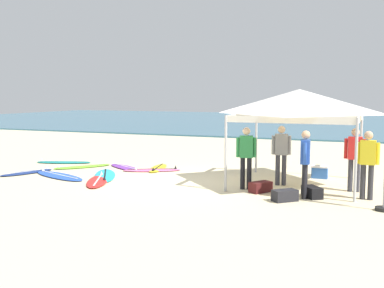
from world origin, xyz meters
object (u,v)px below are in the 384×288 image
at_px(surfboard_teal, 64,162).
at_px(person_green, 246,154).
at_px(person_yellow, 368,160).
at_px(canopy_tent, 299,102).
at_px(surfboard_lime, 82,166).
at_px(gear_bag_on_sand, 312,192).
at_px(surfboard_blue, 59,176).
at_px(gear_bag_near_tent, 285,195).
at_px(surfboard_purple, 125,167).
at_px(surfboard_yellow, 158,168).
at_px(surfboard_navy, 27,172).
at_px(person_red, 355,155).
at_px(cooler_box, 320,172).
at_px(surfboard_cyan, 105,175).
at_px(person_grey, 281,151).
at_px(person_blue, 305,159).
at_px(surfboard_pink, 152,170).
at_px(surfboard_red, 98,181).
at_px(gear_bag_by_pole, 260,187).

xyz_separation_m(surfboard_teal, person_green, (7.75, -2.08, 0.95)).
bearing_deg(person_yellow, canopy_tent, 146.55).
distance_m(surfboard_lime, gear_bag_on_sand, 8.48).
relative_size(surfboard_blue, gear_bag_near_tent, 4.26).
height_order(canopy_tent, surfboard_purple, canopy_tent).
bearing_deg(surfboard_yellow, surfboard_navy, -145.96).
bearing_deg(person_green, surfboard_navy, -177.81).
xyz_separation_m(surfboard_blue, person_yellow, (9.12, 0.30, 0.95)).
bearing_deg(person_yellow, surfboard_blue, -178.13).
relative_size(surfboard_navy, person_red, 1.11).
distance_m(surfboard_blue, cooler_box, 8.23).
height_order(surfboard_purple, gear_bag_on_sand, gear_bag_on_sand).
distance_m(surfboard_teal, person_yellow, 11.11).
bearing_deg(person_red, gear_bag_on_sand, -129.20).
bearing_deg(gear_bag_on_sand, canopy_tent, 111.98).
xyz_separation_m(surfboard_cyan, person_red, (7.46, 0.55, 0.95)).
bearing_deg(person_grey, surfboard_cyan, -172.61).
distance_m(surfboard_navy, person_blue, 9.11).
height_order(surfboard_teal, surfboard_pink, same).
distance_m(surfboard_blue, person_blue, 7.74).
relative_size(person_blue, person_grey, 1.00).
height_order(person_red, gear_bag_on_sand, person_red).
relative_size(surfboard_lime, person_grey, 1.14).
xyz_separation_m(surfboard_blue, surfboard_yellow, (2.24, 2.54, 0.00)).
bearing_deg(person_red, person_green, -164.37).
distance_m(surfboard_purple, gear_bag_on_sand, 7.11).
relative_size(surfboard_blue, person_blue, 1.49).
distance_m(surfboard_red, surfboard_teal, 4.34).
height_order(surfboard_blue, surfboard_cyan, same).
distance_m(surfboard_purple, person_green, 5.34).
bearing_deg(cooler_box, person_red, -58.06).
distance_m(surfboard_yellow, surfboard_navy, 4.36).
distance_m(surfboard_yellow, person_green, 4.45).
bearing_deg(surfboard_pink, surfboard_navy, -151.15).
height_order(canopy_tent, person_green, canopy_tent).
xyz_separation_m(person_blue, person_yellow, (1.45, 0.45, 0.00)).
distance_m(canopy_tent, person_red, 2.13).
bearing_deg(cooler_box, surfboard_navy, -162.89).
bearing_deg(person_green, cooler_box, 56.09).
distance_m(canopy_tent, gear_bag_on_sand, 2.80).
bearing_deg(person_green, person_blue, -17.81).
bearing_deg(surfboard_red, surfboard_yellow, 77.89).
bearing_deg(gear_bag_by_pole, surfboard_lime, 166.19).
xyz_separation_m(canopy_tent, gear_bag_near_tent, (0.06, -2.20, -2.25)).
bearing_deg(person_green, surfboard_yellow, 150.22).
bearing_deg(surfboard_pink, surfboard_blue, -136.97).
height_order(surfboard_purple, person_green, person_green).
bearing_deg(surfboard_blue, gear_bag_near_tent, -5.07).
bearing_deg(surfboard_lime, surfboard_red, -45.59).
xyz_separation_m(surfboard_lime, gear_bag_near_tent, (7.72, -2.49, 0.10)).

